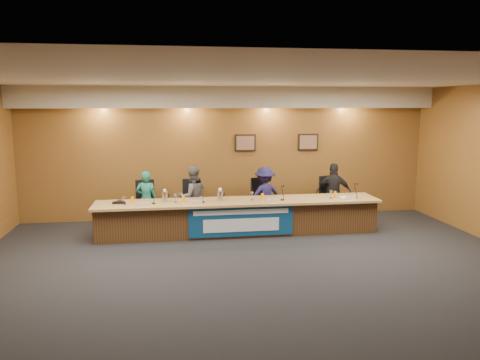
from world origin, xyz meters
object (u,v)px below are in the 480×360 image
object	(u,v)px
panelist_a	(146,200)
office_chair_b	(192,206)
panelist_c	(265,196)
office_chair_c	(264,203)
office_chair_d	(332,201)
carafe_mid	(220,196)
carafe_left	(165,197)
banner	(241,221)
office_chair_a	(147,207)
dais_body	(238,218)
panelist_d	(334,193)
speakerphone	(119,202)
panelist_b	(193,197)

from	to	relation	value
panelist_a	office_chair_b	world-z (taller)	panelist_a
panelist_c	office_chair_c	xyz separation A→B (m)	(0.00, 0.10, -0.20)
office_chair_d	carafe_mid	world-z (taller)	carafe_mid
office_chair_d	carafe_left	size ratio (longest dim) A/B	2.08
banner	office_chair_a	world-z (taller)	banner
dais_body	panelist_d	world-z (taller)	panelist_d
panelist_d	carafe_left	bearing A→B (deg)	30.41
dais_body	panelist_d	xyz separation A→B (m)	(2.40, 0.70, 0.36)
office_chair_b	carafe_mid	xyz separation A→B (m)	(0.56, -0.83, 0.38)
panelist_a	office_chair_a	size ratio (longest dim) A/B	2.77
dais_body	banner	distance (m)	0.42
panelist_a	carafe_mid	distance (m)	1.76
panelist_c	speakerphone	size ratio (longest dim) A/B	4.26
carafe_mid	banner	bearing A→B (deg)	-43.74
dais_body	speakerphone	distance (m)	2.55
office_chair_b	panelist_b	bearing A→B (deg)	-90.98
banner	office_chair_d	xyz separation A→B (m)	(2.40, 1.21, 0.10)
office_chair_a	dais_body	bearing A→B (deg)	-33.02
panelist_d	office_chair_a	bearing A→B (deg)	19.02
panelist_b	office_chair_b	size ratio (longest dim) A/B	2.94
panelist_b	office_chair_c	bearing A→B (deg)	166.53
carafe_mid	carafe_left	bearing A→B (deg)	178.84
panelist_b	carafe_left	size ratio (longest dim) A/B	6.11
panelist_c	panelist_d	xyz separation A→B (m)	(1.68, 0.00, 0.02)
banner	carafe_left	distance (m)	1.69
office_chair_a	office_chair_d	world-z (taller)	same
banner	office_chair_d	world-z (taller)	banner
panelist_c	office_chair_a	world-z (taller)	panelist_c
carafe_left	panelist_a	bearing A→B (deg)	120.88
speakerphone	dais_body	bearing A→B (deg)	-0.34
panelist_a	office_chair_b	bearing A→B (deg)	-162.72
panelist_d	speakerphone	world-z (taller)	panelist_d
office_chair_b	office_chair_c	world-z (taller)	same
panelist_b	panelist_d	distance (m)	3.35
banner	panelist_b	distance (m)	1.50
panelist_c	office_chair_c	size ratio (longest dim) A/B	2.84
panelist_b	office_chair_a	bearing A→B (deg)	-22.42
banner	panelist_c	xyz separation A→B (m)	(0.72, 1.11, 0.30)
dais_body	office_chair_b	bearing A→B (deg)	140.18
panelist_c	office_chair_d	size ratio (longest dim) A/B	2.84
panelist_b	office_chair_c	xyz separation A→B (m)	(1.67, 0.10, -0.22)
banner	carafe_left	xyz separation A→B (m)	(-1.57, 0.41, 0.49)
banner	office_chair_c	xyz separation A→B (m)	(0.72, 1.21, 0.10)
office_chair_a	speakerphone	world-z (taller)	speakerphone
carafe_mid	panelist_b	bearing A→B (deg)	127.32
panelist_d	office_chair_d	distance (m)	0.25
panelist_d	office_chair_b	xyz separation A→B (m)	(-3.35, 0.10, -0.23)
office_chair_d	panelist_c	bearing A→B (deg)	160.36
speakerphone	office_chair_d	bearing A→B (deg)	9.05
banner	panelist_a	xyz separation A→B (m)	(-1.99, 1.11, 0.28)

